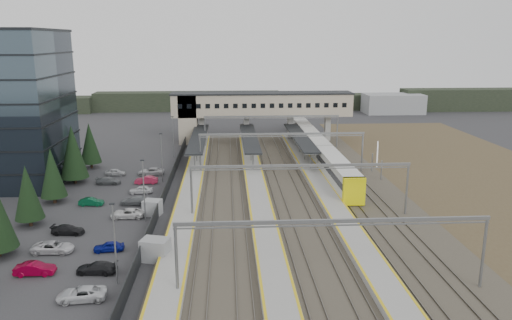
{
  "coord_description": "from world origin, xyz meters",
  "views": [
    {
      "loc": [
        2.65,
        -69.15,
        22.65
      ],
      "look_at": [
        7.16,
        7.77,
        4.0
      ],
      "focal_mm": 35.0,
      "sensor_mm": 36.0,
      "label": 1
    }
  ],
  "objects": [
    {
      "name": "fence",
      "position": [
        -6.5,
        5.0,
        1.0
      ],
      "size": [
        0.08,
        90.0,
        2.0
      ],
      "color": "#26282B",
      "rests_on": "ground"
    },
    {
      "name": "ground",
      "position": [
        0.0,
        0.0,
        0.0
      ],
      "size": [
        220.0,
        220.0,
        0.0
      ],
      "primitive_type": "plane",
      "color": "#2B2B2D",
      "rests_on": "ground"
    },
    {
      "name": "footbridge",
      "position": [
        7.7,
        42.0,
        7.93
      ],
      "size": [
        40.4,
        6.4,
        11.2
      ],
      "color": "tan",
      "rests_on": "ground"
    },
    {
      "name": "scrub_east",
      "position": [
        45.0,
        5.0,
        0.03
      ],
      "size": [
        34.0,
        120.0,
        0.06
      ],
      "color": "#4A3C26",
      "rests_on": "ground"
    },
    {
      "name": "car_park",
      "position": [
        -12.85,
        -6.5,
        0.6
      ],
      "size": [
        10.52,
        44.67,
        1.28
      ],
      "color": "maroon",
      "rests_on": "ground"
    },
    {
      "name": "train",
      "position": [
        20.0,
        27.66,
        2.23
      ],
      "size": [
        3.11,
        64.98,
        3.91
      ],
      "color": "silver",
      "rests_on": "ground"
    },
    {
      "name": "gantries",
      "position": [
        12.0,
        3.0,
        6.0
      ],
      "size": [
        28.4,
        62.28,
        7.17
      ],
      "color": "slate",
      "rests_on": "ground"
    },
    {
      "name": "relay_cabin_near",
      "position": [
        -5.06,
        -19.97,
        1.18
      ],
      "size": [
        3.29,
        2.77,
        2.35
      ],
      "color": "gray",
      "rests_on": "ground"
    },
    {
      "name": "conifer_row",
      "position": [
        -22.0,
        -3.86,
        4.84
      ],
      "size": [
        4.42,
        49.82,
        9.5
      ],
      "color": "black",
      "rests_on": "ground"
    },
    {
      "name": "rail_corridor",
      "position": [
        9.34,
        5.0,
        0.29
      ],
      "size": [
        34.0,
        90.0,
        0.92
      ],
      "color": "#3C362E",
      "rests_on": "ground"
    },
    {
      "name": "relay_cabin_far",
      "position": [
        -7.38,
        -5.87,
        1.02
      ],
      "size": [
        2.62,
        2.35,
        2.05
      ],
      "color": "gray",
      "rests_on": "ground"
    },
    {
      "name": "treeline_far",
      "position": [
        23.81,
        92.28,
        2.95
      ],
      "size": [
        170.0,
        19.0,
        7.0
      ],
      "color": "black",
      "rests_on": "ground"
    },
    {
      "name": "billboard",
      "position": [
        27.85,
        11.28,
        3.71
      ],
      "size": [
        1.99,
        6.13,
        5.48
      ],
      "color": "slate",
      "rests_on": "ground"
    },
    {
      "name": "lampposts",
      "position": [
        -8.0,
        1.25,
        4.34
      ],
      "size": [
        0.5,
        53.25,
        8.07
      ],
      "color": "slate",
      "rests_on": "ground"
    },
    {
      "name": "canopies",
      "position": [
        7.0,
        27.0,
        3.92
      ],
      "size": [
        23.1,
        30.0,
        3.28
      ],
      "color": "black",
      "rests_on": "ground"
    }
  ]
}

